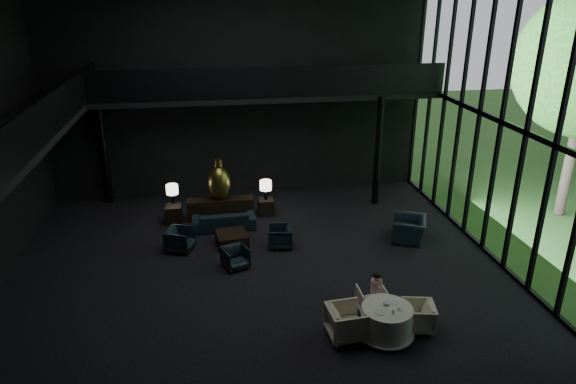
{
  "coord_description": "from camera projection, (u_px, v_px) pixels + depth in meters",
  "views": [
    {
      "loc": [
        -1.24,
        -12.99,
        7.48
      ],
      "look_at": [
        0.94,
        0.5,
        2.05
      ],
      "focal_mm": 32.0,
      "sensor_mm": 36.0,
      "label": 1
    }
  ],
  "objects": [
    {
      "name": "railing_back",
      "position": [
        273.0,
        82.0,
        16.98
      ],
      "size": [
        12.0,
        0.06,
        1.0
      ],
      "primitive_type": "cube",
      "color": "black",
      "rests_on": "mezzanine_back"
    },
    {
      "name": "dining_table",
      "position": [
        386.0,
        323.0,
        11.77
      ],
      "size": [
        1.32,
        1.32,
        0.75
      ],
      "color": "white",
      "rests_on": "floor"
    },
    {
      "name": "side_table_left",
      "position": [
        174.0,
        214.0,
        17.54
      ],
      "size": [
        0.55,
        0.55,
        0.61
      ],
      "primitive_type": "cube",
      "color": "black",
      "rests_on": "floor"
    },
    {
      "name": "dining_chair_west",
      "position": [
        346.0,
        319.0,
        11.69
      ],
      "size": [
        0.92,
        0.97,
        0.94
      ],
      "primitive_type": "imported",
      "rotation": [
        0.0,
        0.0,
        1.65
      ],
      "color": "beige",
      "rests_on": "floor"
    },
    {
      "name": "child",
      "position": [
        377.0,
        284.0,
        12.56
      ],
      "size": [
        0.28,
        0.28,
        0.61
      ],
      "rotation": [
        0.0,
        0.0,
        3.14
      ],
      "color": "#C78CA2",
      "rests_on": "dining_chair_north"
    },
    {
      "name": "plate_a",
      "position": [
        380.0,
        312.0,
        11.44
      ],
      "size": [
        0.28,
        0.28,
        0.01
      ],
      "primitive_type": "cylinder",
      "rotation": [
        0.0,
        0.0,
        0.28
      ],
      "color": "white",
      "rests_on": "dining_table"
    },
    {
      "name": "floor",
      "position": [
        259.0,
        266.0,
        14.86
      ],
      "size": [
        14.0,
        12.0,
        0.02
      ],
      "primitive_type": "cube",
      "color": "black",
      "rests_on": "ground"
    },
    {
      "name": "cream_pot",
      "position": [
        393.0,
        312.0,
        11.41
      ],
      "size": [
        0.07,
        0.07,
        0.07
      ],
      "primitive_type": "cylinder",
      "rotation": [
        0.0,
        0.0,
        0.27
      ],
      "color": "#99999E",
      "rests_on": "dining_table"
    },
    {
      "name": "dining_chair_north",
      "position": [
        372.0,
        300.0,
        12.7
      ],
      "size": [
        0.61,
        0.57,
        0.62
      ],
      "primitive_type": "imported",
      "rotation": [
        0.0,
        0.0,
        3.15
      ],
      "color": "beige",
      "rests_on": "floor"
    },
    {
      "name": "window_armchair",
      "position": [
        409.0,
        224.0,
        16.23
      ],
      "size": [
        1.22,
        1.44,
        1.07
      ],
      "primitive_type": "imported",
      "rotation": [
        0.0,
        0.0,
        -1.98
      ],
      "color": "black",
      "rests_on": "floor"
    },
    {
      "name": "console",
      "position": [
        221.0,
        208.0,
        17.85
      ],
      "size": [
        2.27,
        0.52,
        0.72
      ],
      "primitive_type": "cube",
      "color": "black",
      "rests_on": "floor"
    },
    {
      "name": "curtain_wall",
      "position": [
        501.0,
        122.0,
        14.42
      ],
      "size": [
        0.2,
        12.0,
        8.0
      ],
      "primitive_type": null,
      "color": "black",
      "rests_on": "ground"
    },
    {
      "name": "plate_b",
      "position": [
        395.0,
        303.0,
        11.8
      ],
      "size": [
        0.26,
        0.26,
        0.01
      ],
      "primitive_type": "cylinder",
      "rotation": [
        0.0,
        0.0,
        -0.3
      ],
      "color": "white",
      "rests_on": "dining_table"
    },
    {
      "name": "side_table_right",
      "position": [
        266.0,
        207.0,
        18.15
      ],
      "size": [
        0.53,
        0.53,
        0.58
      ],
      "primitive_type": "cube",
      "color": "black",
      "rests_on": "floor"
    },
    {
      "name": "lounge_armchair_south",
      "position": [
        236.0,
        258.0,
        14.68
      ],
      "size": [
        0.76,
        0.74,
        0.62
      ],
      "primitive_type": "imported",
      "rotation": [
        0.0,
        0.0,
        0.37
      ],
      "color": "#152E30",
      "rests_on": "floor"
    },
    {
      "name": "coffee_table",
      "position": [
        232.0,
        239.0,
        16.01
      ],
      "size": [
        1.03,
        1.03,
        0.41
      ],
      "primitive_type": "cube",
      "rotation": [
        0.0,
        0.0,
        0.13
      ],
      "color": "black",
      "rests_on": "floor"
    },
    {
      "name": "cereal_bowl",
      "position": [
        386.0,
        303.0,
        11.72
      ],
      "size": [
        0.15,
        0.15,
        0.08
      ],
      "primitive_type": "ellipsoid",
      "color": "white",
      "rests_on": "dining_table"
    },
    {
      "name": "lounge_armchair_east",
      "position": [
        280.0,
        236.0,
        15.86
      ],
      "size": [
        0.76,
        0.79,
        0.72
      ],
      "primitive_type": "imported",
      "rotation": [
        0.0,
        0.0,
        -1.73
      ],
      "color": "black",
      "rests_on": "floor"
    },
    {
      "name": "railing_left",
      "position": [
        50.0,
        116.0,
        12.42
      ],
      "size": [
        0.06,
        12.0,
        1.0
      ],
      "primitive_type": "cube",
      "color": "black",
      "rests_on": "mezzanine_left"
    },
    {
      "name": "table_lamp_left",
      "position": [
        172.0,
        190.0,
        17.45
      ],
      "size": [
        0.4,
        0.4,
        0.68
      ],
      "color": "black",
      "rests_on": "side_table_left"
    },
    {
      "name": "wall_front",
      "position": [
        295.0,
        232.0,
        7.88
      ],
      "size": [
        14.0,
        0.04,
        8.0
      ],
      "primitive_type": "cube",
      "color": "black",
      "rests_on": "ground"
    },
    {
      "name": "table_lamp_right",
      "position": [
        266.0,
        186.0,
        17.87
      ],
      "size": [
        0.41,
        0.41,
        0.69
      ],
      "color": "black",
      "rests_on": "side_table_right"
    },
    {
      "name": "coffee_cup",
      "position": [
        399.0,
        308.0,
        11.54
      ],
      "size": [
        0.09,
        0.09,
        0.06
      ],
      "primitive_type": "cylinder",
      "rotation": [
        0.0,
        0.0,
        0.09
      ],
      "color": "white",
      "rests_on": "saucer"
    },
    {
      "name": "mezzanine_left",
      "position": [
        11.0,
        142.0,
        12.5
      ],
      "size": [
        2.0,
        12.0,
        0.25
      ],
      "primitive_type": "cube",
      "color": "black",
      "rests_on": "wall_left"
    },
    {
      "name": "wall_back",
      "position": [
        239.0,
        90.0,
        18.89
      ],
      "size": [
        14.0,
        0.04,
        8.0
      ],
      "primitive_type": "cube",
      "color": "black",
      "rests_on": "ground"
    },
    {
      "name": "bronze_urn",
      "position": [
        219.0,
        182.0,
        17.5
      ],
      "size": [
        0.77,
        0.77,
        1.43
      ],
      "color": "#AA672F",
      "rests_on": "console"
    },
    {
      "name": "lounge_armchair_west",
      "position": [
        180.0,
        238.0,
        15.62
      ],
      "size": [
        0.93,
        0.96,
        0.79
      ],
      "primitive_type": "imported",
      "rotation": [
        0.0,
        0.0,
        1.23
      ],
      "color": "#143336",
      "rests_on": "floor"
    },
    {
      "name": "column_ne",
      "position": [
        378.0,
        152.0,
        18.51
      ],
      "size": [
        0.24,
        0.24,
        4.0
      ],
      "primitive_type": "cylinder",
      "color": "black",
      "rests_on": "floor"
    },
    {
      "name": "column_nw",
      "position": [
        104.0,
        151.0,
        18.61
      ],
      "size": [
        0.24,
        0.24,
        4.0
      ],
      "primitive_type": "cylinder",
      "color": "black",
      "rests_on": "floor"
    },
    {
      "name": "dining_chair_east",
      "position": [
        418.0,
        316.0,
        12.0
      ],
      "size": [
        0.77,
        0.8,
        0.71
      ],
      "primitive_type": "imported",
      "rotation": [
        0.0,
        0.0,
        -1.78
      ],
      "color": "#C4BB92",
      "rests_on": "floor"
    },
    {
      "name": "saucer",
      "position": [
        400.0,
        309.0,
        11.55
      ],
      "size": [
        0.17,
        0.17,
        0.01
      ],
      "primitive_type": "cylinder",
      "rotation": [
        0.0,
        0.0,
        0.09
      ],
      "color": "white",
      "rests_on": "dining_table"
    },
    {
      "name": "mezzanine_back",
      "position": [
        269.0,
        94.0,
        18.12
      ],
      "size": [
        12.0,
        2.0,
        0.25
      ],
      "primitive_type": "cube",
      "color": "black",
      "rests_on": "wall_back"
    },
    {
      "name": "sofa",
      "position": [
        224.0,
        217.0,
        17.05
      ],
      "size": [
        2.1,
        0.67,
        0.82
      ],
      "primitive_type": "imported",
      "rotation": [
        0.0,
        0.0,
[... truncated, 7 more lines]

